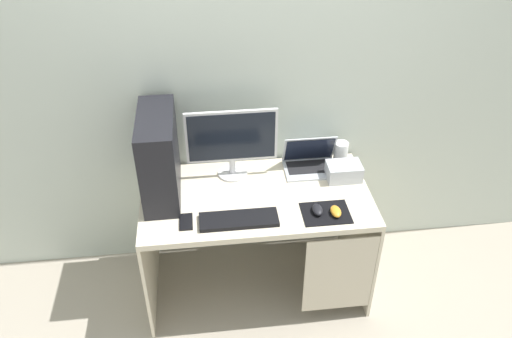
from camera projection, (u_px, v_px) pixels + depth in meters
ground_plane at (256, 282)px, 3.39m from camera, size 8.00×8.00×0.00m
wall_back at (248, 72)px, 2.94m from camera, size 4.00×0.05×2.60m
desk at (259, 216)px, 3.04m from camera, size 1.30×0.69×0.73m
pc_tower at (159, 156)px, 2.84m from camera, size 0.19×0.49×0.49m
monitor at (232, 141)px, 2.98m from camera, size 0.53×0.18×0.43m
laptop at (310, 162)px, 3.15m from camera, size 0.31×0.22×0.21m
speaker at (341, 153)px, 3.18m from camera, size 0.09×0.09×0.14m
projector at (344, 171)px, 3.06m from camera, size 0.20×0.14×0.10m
keyboard at (239, 220)px, 2.77m from camera, size 0.42×0.14×0.02m
mousepad at (326, 213)px, 2.83m from camera, size 0.26×0.20×0.00m
mouse_left at (317, 210)px, 2.82m from camera, size 0.06×0.10×0.03m
mouse_right at (336, 211)px, 2.81m from camera, size 0.06×0.10×0.03m
cell_phone at (186, 222)px, 2.77m from camera, size 0.07×0.13×0.01m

